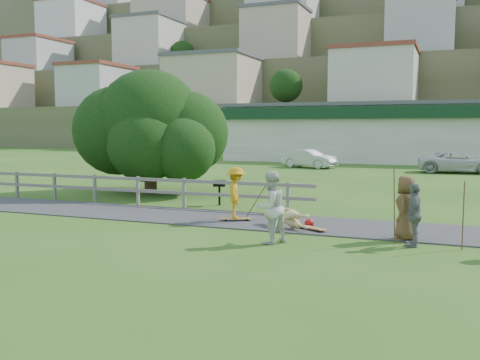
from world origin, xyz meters
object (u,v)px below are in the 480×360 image
at_px(spectator_a, 270,207).
at_px(skater_rider, 236,196).
at_px(tree, 150,149).
at_px(car_silver, 309,159).
at_px(spectator_c, 406,208).
at_px(car_white, 458,162).
at_px(skater_fallen, 286,218).
at_px(spectator_b, 414,215).
at_px(bbq, 219,193).

bearing_deg(spectator_a, skater_rider, -113.11).
bearing_deg(tree, car_silver, 80.62).
distance_m(spectator_a, spectator_c, 3.58).
xyz_separation_m(skater_rider, car_white, (6.67, 22.38, -0.12)).
bearing_deg(tree, skater_rider, -40.85).
distance_m(skater_fallen, spectator_c, 3.44).
height_order(spectator_c, car_white, spectator_c).
bearing_deg(spectator_b, spectator_a, -81.96).
xyz_separation_m(spectator_a, spectator_c, (3.19, 1.64, -0.07)).
bearing_deg(skater_rider, spectator_b, -127.67).
relative_size(spectator_c, car_white, 0.34).
distance_m(tree, bbq, 5.39).
bearing_deg(spectator_b, spectator_c, -166.88).
distance_m(spectator_a, bbq, 6.96).
bearing_deg(skater_fallen, skater_rider, 105.96).
height_order(skater_rider, tree, tree).
distance_m(spectator_b, car_white, 24.01).
relative_size(skater_rider, car_silver, 0.39).
relative_size(spectator_c, bbq, 1.78).
bearing_deg(car_white, skater_fallen, 163.10).
xyz_separation_m(skater_fallen, spectator_b, (3.63, -1.08, 0.48)).
bearing_deg(skater_rider, tree, 27.92).
xyz_separation_m(skater_fallen, spectator_c, (3.37, -0.43, 0.54)).
xyz_separation_m(spectator_c, bbq, (-7.14, 4.08, -0.38)).
bearing_deg(car_silver, spectator_a, -148.60).
height_order(spectator_a, spectator_b, spectator_a).
bearing_deg(bbq, spectator_c, -46.55).
bearing_deg(skater_fallen, spectator_a, -142.66).
bearing_deg(car_white, tree, 136.94).
relative_size(skater_rider, skater_fallen, 0.94).
bearing_deg(spectator_c, skater_fallen, -89.03).
distance_m(spectator_b, tree, 13.99).
height_order(car_white, tree, tree).
bearing_deg(spectator_b, skater_fallen, -114.53).
distance_m(car_silver, bbq, 20.25).
bearing_deg(spectator_a, skater_fallen, -145.52).
relative_size(car_white, bbq, 5.24).
relative_size(car_silver, tree, 0.54).
bearing_deg(tree, spectator_c, -29.36).
xyz_separation_m(spectator_a, spectator_b, (3.44, 0.98, -0.13)).
relative_size(spectator_c, car_silver, 0.41).
xyz_separation_m(tree, bbq, (4.54, -2.49, -1.50)).
distance_m(skater_rider, spectator_b, 5.66).
height_order(car_silver, car_white, car_white).
bearing_deg(skater_fallen, spectator_c, -65.10).
xyz_separation_m(skater_rider, car_silver, (-3.57, 23.31, -0.14)).
height_order(skater_rider, car_silver, skater_rider).
bearing_deg(spectator_c, bbq, -111.54).
bearing_deg(spectator_a, spectator_c, 146.44).
xyz_separation_m(spectator_b, tree, (-11.93, 7.22, 1.18)).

